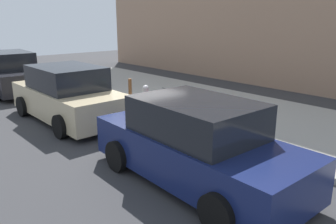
{
  "coord_description": "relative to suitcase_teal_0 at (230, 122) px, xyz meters",
  "views": [
    {
      "loc": [
        -8.62,
        6.15,
        3.05
      ],
      "look_at": [
        -2.29,
        0.59,
        0.69
      ],
      "focal_mm": 35.83,
      "sensor_mm": 36.0,
      "label": 1
    }
  ],
  "objects": [
    {
      "name": "suitcase_maroon_6",
      "position": [
        2.85,
        0.12,
        -0.01
      ],
      "size": [
        0.43,
        0.25,
        0.64
      ],
      "color": "maroon",
      "rests_on": "sidewalk_curb"
    },
    {
      "name": "suitcase_olive_1",
      "position": [
        0.47,
        0.12,
        -0.03
      ],
      "size": [
        0.45,
        0.27,
        0.84
      ],
      "color": "#59601E",
      "rests_on": "sidewalk_curb"
    },
    {
      "name": "suitcase_silver_3",
      "position": [
        1.48,
        0.05,
        -0.02
      ],
      "size": [
        0.46,
        0.26,
        0.87
      ],
      "color": "#9EA0A8",
      "rests_on": "sidewalk_curb"
    },
    {
      "name": "parked_car_beige_1",
      "position": [
        4.32,
        2.42,
        0.34
      ],
      "size": [
        4.51,
        2.08,
        1.67
      ],
      "color": "tan",
      "rests_on": "ground_plane"
    },
    {
      "name": "suitcase_red_4",
      "position": [
        1.96,
        0.08,
        -0.0
      ],
      "size": [
        0.42,
        0.25,
        0.92
      ],
      "color": "red",
      "rests_on": "sidewalk_curb"
    },
    {
      "name": "suitcase_black_5",
      "position": [
        2.41,
        0.13,
        -0.03
      ],
      "size": [
        0.37,
        0.19,
        0.85
      ],
      "color": "black",
      "rests_on": "sidewalk_curb"
    },
    {
      "name": "bollard_post",
      "position": [
        4.16,
        0.22,
        0.16
      ],
      "size": [
        0.12,
        0.12,
        0.92
      ],
      "primitive_type": "cylinder",
      "color": "brown",
      "rests_on": "sidewalk_curb"
    },
    {
      "name": "fire_hydrant",
      "position": [
        3.48,
        0.07,
        0.11
      ],
      "size": [
        0.39,
        0.21,
        0.78
      ],
      "color": "#99999E",
      "rests_on": "sidewalk_curb"
    },
    {
      "name": "suitcase_navy_2",
      "position": [
        0.97,
        0.07,
        -0.01
      ],
      "size": [
        0.47,
        0.26,
        0.78
      ],
      "color": "navy",
      "rests_on": "sidewalk_curb"
    },
    {
      "name": "suitcase_teal_0",
      "position": [
        0.0,
        0.0,
        0.0
      ],
      "size": [
        0.39,
        0.26,
        0.87
      ],
      "color": "#0F606B",
      "rests_on": "sidewalk_curb"
    },
    {
      "name": "sidewalk_curb",
      "position": [
        3.42,
        -1.94,
        -0.37
      ],
      "size": [
        18.0,
        5.0,
        0.14
      ],
      "primitive_type": "cube",
      "color": "#9E9B93",
      "rests_on": "ground_plane"
    },
    {
      "name": "parked_car_charcoal_2",
      "position": [
        9.85,
        2.42,
        0.35
      ],
      "size": [
        4.7,
        2.19,
        1.7
      ],
      "color": "black",
      "rests_on": "ground_plane"
    },
    {
      "name": "ground_plane",
      "position": [
        3.42,
        0.56,
        -0.44
      ],
      "size": [
        40.0,
        40.0,
        0.0
      ],
      "primitive_type": "plane",
      "color": "#333335"
    },
    {
      "name": "parked_car_navy_0",
      "position": [
        -1.1,
        2.42,
        0.32
      ],
      "size": [
        4.47,
        2.08,
        1.62
      ],
      "color": "#141E4C",
      "rests_on": "ground_plane"
    }
  ]
}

